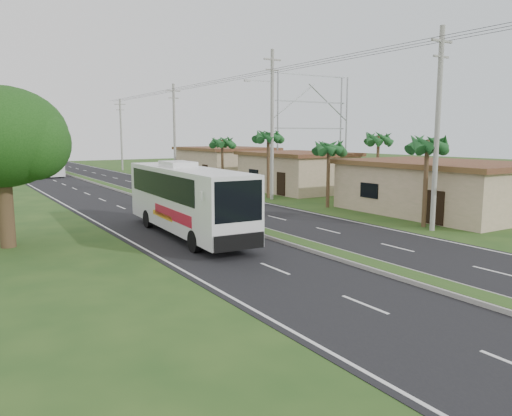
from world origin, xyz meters
TOP-DOWN VIEW (x-y plane):
  - ground at (0.00, 0.00)m, footprint 180.00×180.00m
  - road_asphalt at (0.00, 20.00)m, footprint 14.00×160.00m
  - median_strip at (0.00, 20.00)m, footprint 1.20×160.00m
  - lane_edge_left at (-6.70, 20.00)m, footprint 0.12×160.00m
  - lane_edge_right at (6.70, 20.00)m, footprint 0.12×160.00m
  - shop_near at (14.00, 6.00)m, footprint 8.60×12.60m
  - shop_mid at (14.00, 22.00)m, footprint 7.60×10.60m
  - shop_far at (14.00, 36.00)m, footprint 8.60×11.60m
  - palm_verge_a at (9.00, 3.00)m, footprint 2.40×2.40m
  - palm_verge_b at (9.40, 12.00)m, footprint 2.40×2.40m
  - palm_verge_c at (8.80, 19.00)m, footprint 2.40×2.40m
  - palm_verge_d at (9.30, 28.00)m, footprint 2.40×2.40m
  - palm_behind_shop at (17.50, 15.00)m, footprint 2.40×2.40m
  - utility_pole_a at (8.50, 2.00)m, footprint 1.60×0.28m
  - utility_pole_b at (8.47, 18.00)m, footprint 3.20×0.28m
  - utility_pole_c at (8.50, 38.00)m, footprint 1.60×0.28m
  - utility_pole_d at (8.50, 58.00)m, footprint 1.60×0.28m
  - billboard_lattice at (22.00, 30.00)m, footprint 10.18×1.18m
  - coach_bus_main at (-3.67, 8.01)m, footprint 3.11×12.08m
  - coach_bus_far at (-3.08, 55.01)m, footprint 2.97×13.23m
  - motorcyclist at (-1.44, 12.55)m, footprint 2.06×0.95m

SIDE VIEW (x-z plane):
  - ground at x=0.00m, z-range 0.00..0.00m
  - lane_edge_left at x=-6.70m, z-range 0.00..0.00m
  - lane_edge_right at x=6.70m, z-range 0.00..0.00m
  - road_asphalt at x=0.00m, z-range 0.00..0.02m
  - median_strip at x=0.00m, z-range 0.01..0.20m
  - motorcyclist at x=-1.44m, z-range -0.33..1.93m
  - shop_near at x=14.00m, z-range 0.02..3.54m
  - shop_mid at x=14.00m, z-range 0.02..3.69m
  - shop_far at x=14.00m, z-range 0.02..3.84m
  - coach_bus_main at x=-3.67m, z-range 0.19..4.06m
  - coach_bus_far at x=-3.08m, z-range 0.26..4.11m
  - palm_verge_b at x=9.40m, z-range 1.83..6.88m
  - palm_verge_d at x=9.30m, z-range 1.92..7.17m
  - palm_verge_a at x=9.00m, z-range 2.02..7.47m
  - palm_behind_shop at x=17.50m, z-range 2.11..7.76m
  - palm_verge_c at x=8.80m, z-range 2.20..8.05m
  - utility_pole_d at x=8.50m, z-range 0.17..10.67m
  - utility_pole_a at x=8.50m, z-range 0.17..11.17m
  - utility_pole_c at x=8.50m, z-range 0.17..11.17m
  - utility_pole_b at x=8.47m, z-range 0.26..12.26m
  - billboard_lattice at x=22.00m, z-range 0.79..12.86m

